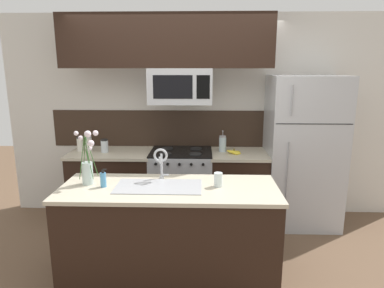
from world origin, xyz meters
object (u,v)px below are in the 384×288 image
(dish_soap_bottle, at_px, (103,179))
(drinking_glass, at_px, (218,180))
(storage_jar_tall, at_px, (80,144))
(stove_range, at_px, (181,186))
(flower_vase, at_px, (88,166))
(banana_bunch, at_px, (234,152))
(sink_faucet, at_px, (161,159))
(refrigerator, at_px, (302,152))
(storage_jar_medium, at_px, (88,144))
(storage_jar_short, at_px, (105,146))
(microwave, at_px, (180,86))
(french_press, at_px, (223,144))

(dish_soap_bottle, xyz_separation_m, drinking_glass, (1.01, 0.04, -0.01))
(storage_jar_tall, bearing_deg, stove_range, -1.53)
(flower_vase, bearing_deg, banana_bunch, 38.77)
(sink_faucet, bearing_deg, banana_bunch, 52.36)
(refrigerator, height_order, dish_soap_bottle, refrigerator)
(refrigerator, relative_size, drinking_glass, 14.67)
(refrigerator, relative_size, storage_jar_medium, 9.72)
(sink_faucet, relative_size, flower_vase, 0.61)
(storage_jar_medium, xyz_separation_m, drinking_glass, (1.57, -1.24, -0.03))
(stove_range, relative_size, storage_jar_short, 5.64)
(stove_range, distance_m, microwave, 1.26)
(microwave, bearing_deg, flower_vase, -123.03)
(microwave, bearing_deg, storage_jar_medium, 178.12)
(flower_vase, bearing_deg, storage_jar_short, 98.93)
(sink_faucet, bearing_deg, storage_jar_tall, 136.54)
(refrigerator, bearing_deg, sink_faucet, -146.33)
(storage_jar_tall, xyz_separation_m, storage_jar_short, (0.32, -0.06, -0.01))
(storage_jar_medium, bearing_deg, drinking_glass, -38.33)
(refrigerator, xyz_separation_m, dish_soap_bottle, (-2.10, -1.29, 0.05))
(drinking_glass, bearing_deg, microwave, 108.67)
(french_press, relative_size, drinking_glass, 2.12)
(storage_jar_medium, bearing_deg, microwave, -1.88)
(storage_jar_short, height_order, drinking_glass, storage_jar_short)
(banana_bunch, bearing_deg, stove_range, 174.73)
(storage_jar_medium, bearing_deg, storage_jar_tall, 171.35)
(microwave, distance_m, drinking_glass, 1.47)
(storage_jar_medium, distance_m, dish_soap_bottle, 1.40)
(sink_faucet, bearing_deg, drinking_glass, -17.42)
(storage_jar_tall, xyz_separation_m, flower_vase, (0.51, -1.23, 0.08))
(microwave, distance_m, storage_jar_medium, 1.37)
(storage_jar_tall, height_order, flower_vase, flower_vase)
(storage_jar_medium, height_order, storage_jar_short, storage_jar_medium)
(refrigerator, bearing_deg, flower_vase, -151.75)
(refrigerator, bearing_deg, drinking_glass, -131.31)
(stove_range, distance_m, storage_jar_tall, 1.38)
(stove_range, bearing_deg, french_press, 6.65)
(sink_faucet, bearing_deg, flower_vase, -167.97)
(french_press, distance_m, flower_vase, 1.79)
(sink_faucet, bearing_deg, dish_soap_bottle, -156.86)
(stove_range, relative_size, drinking_glass, 7.38)
(microwave, relative_size, flower_vase, 1.49)
(stove_range, xyz_separation_m, storage_jar_short, (-0.95, -0.03, 0.53))
(stove_range, xyz_separation_m, french_press, (0.52, 0.06, 0.55))
(banana_bunch, bearing_deg, storage_jar_short, 178.86)
(microwave, relative_size, storage_jar_tall, 4.15)
(microwave, height_order, storage_jar_medium, microwave)
(storage_jar_short, bearing_deg, storage_jar_tall, 169.20)
(storage_jar_short, bearing_deg, flower_vase, -81.07)
(dish_soap_bottle, bearing_deg, refrigerator, 31.42)
(storage_jar_tall, bearing_deg, flower_vase, -67.52)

